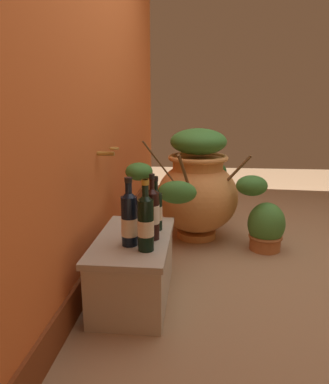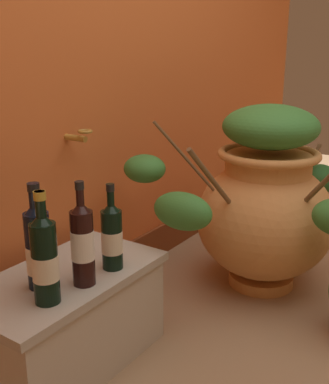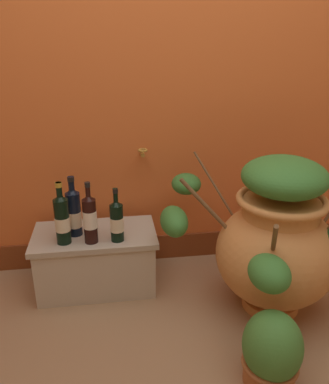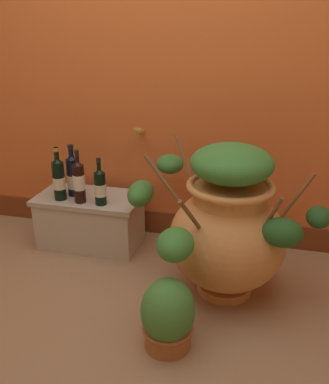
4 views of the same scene
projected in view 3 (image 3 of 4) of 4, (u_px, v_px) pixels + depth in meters
back_wall at (163, 48)px, 2.23m from camera, size 4.40×0.33×2.60m
terracotta_urn at (275, 241)px, 2.01m from camera, size 1.08×0.94×0.83m
stone_ledge at (96, 257)px, 2.26m from camera, size 0.68×0.37×0.34m
wine_bottle_left at (74, 211)px, 2.13m from camera, size 0.08×0.08×0.33m
wine_bottle_middle at (62, 218)px, 2.05m from camera, size 0.08×0.08×0.34m
wine_bottle_right at (90, 217)px, 2.05m from camera, size 0.07×0.07×0.33m
wine_bottle_back at (117, 220)px, 2.08m from camera, size 0.07×0.07×0.29m
potted_shrub at (272, 352)px, 1.62m from camera, size 0.24×0.26×0.34m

